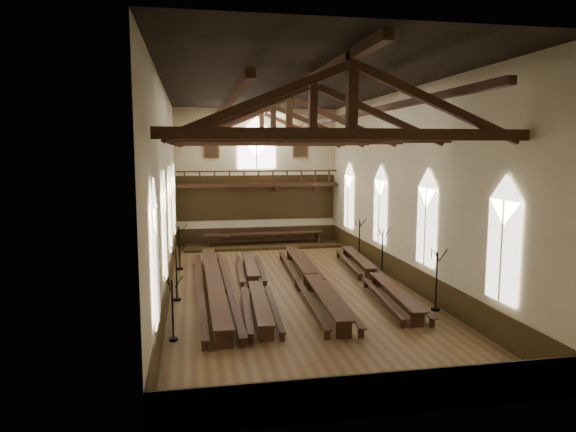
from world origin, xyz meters
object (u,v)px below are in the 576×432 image
Objects in this scene: candelabrum_right_far at (359,248)px; refectory_row_b at (255,282)px; refectory_row_d at (374,274)px; candelabrum_left_mid at (177,284)px; high_table at (264,234)px; refectory_row_a at (214,282)px; candelabrum_left_near at (173,321)px; candelabrum_left_far at (180,256)px; refectory_row_c at (311,278)px; dais at (264,245)px; candelabrum_right_near at (436,292)px; candelabrum_right_mid at (382,261)px.

refectory_row_b is at bearing -140.66° from candelabrum_right_far.
candelabrum_left_mid is (-10.06, -1.18, 0.27)m from refectory_row_d.
high_table is 3.23× the size of candelabrum_right_far.
candelabrum_left_near reaches higher than refectory_row_a.
refectory_row_d is 5.23× the size of candelabrum_left_far.
refectory_row_c is at bearing 42.27° from candelabrum_left_near.
dais is 18.77m from candelabrum_left_near.
candelabrum_left_far reaches higher than refectory_row_c.
candelabrum_right_far is at bearing 90.00° from candelabrum_right_near.
candelabrum_left_mid is (-5.86, -12.67, 0.69)m from dais.
high_table is (2.13, 11.95, 0.38)m from refectory_row_b.
high_table is (4.12, 11.93, 0.30)m from refectory_row_a.
refectory_row_b is at bearing -177.65° from refectory_row_c.
candelabrum_left_near is 11.20m from candelabrum_right_near.
refectory_row_a is at bearing -109.04° from high_table.
candelabrum_right_far is (-0.00, 10.39, -0.01)m from candelabrum_right_near.
candelabrum_right_far is at bearing 2.03° from candelabrum_left_far.
candelabrum_right_mid reaches higher than candelabrum_left_far.
candelabrum_left_far reaches higher than refectory_row_b.
candelabrum_left_far is (-3.73, 5.65, 0.31)m from refectory_row_b.
refectory_row_a is at bearing 23.00° from candelabrum_left_mid.
refectory_row_d is 12.24m from dais.
refectory_row_b is at bearing 10.96° from candelabrum_left_mid.
candelabrum_right_far reaches higher than refectory_row_b.
refectory_row_d is at bearing -69.92° from high_table.
refectory_row_d is 5.17× the size of candelabrum_right_near.
refectory_row_c is at bearing 1.18° from refectory_row_a.
refectory_row_c is at bearing 135.21° from candelabrum_right_near.
high_table reaches higher than refectory_row_b.
candelabrum_left_mid is (-0.00, 5.16, 0.06)m from candelabrum_left_near.
refectory_row_a is at bearing -178.82° from refectory_row_c.
candelabrum_left_near is (-5.86, -17.83, 0.63)m from dais.
candelabrum_right_near reaches higher than high_table.
candelabrum_left_far is at bearing -177.97° from candelabrum_right_far.
candelabrum_left_far is 0.99× the size of candelabrum_right_mid.
refectory_row_a reaches higher than dais.
candelabrum_left_far is at bearing -132.93° from dais.
candelabrum_right_far is (5.24, -5.91, -0.06)m from high_table.
candelabrum_right_far is at bearing -48.42° from high_table.
refectory_row_a is 8.33m from refectory_row_d.
candelabrum_right_near is (11.10, -3.63, 0.04)m from candelabrum_left_mid.
candelabrum_left_far is at bearing 152.71° from refectory_row_d.
candelabrum_left_far is at bearing 137.98° from candelabrum_right_near.
dais is 17.14m from candelabrum_right_near.
refectory_row_b is 5.16× the size of candelabrum_left_far.
refectory_row_a reaches higher than refectory_row_d.
candelabrum_right_far is (-0.00, 3.97, -0.01)m from candelabrum_right_mid.
dais is at bearing 79.89° from refectory_row_b.
candelabrum_right_far is at bearing 47.04° from candelabrum_left_near.
candelabrum_right_mid is at bearing -90.00° from candelabrum_right_far.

